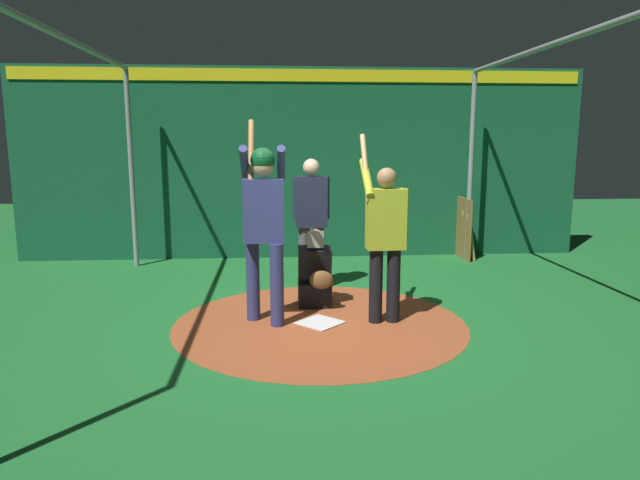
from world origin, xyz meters
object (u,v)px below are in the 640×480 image
batter (263,216)px  visitor (385,234)px  home_plate (320,323)px  bat_rack (461,229)px  umpire (311,217)px  catcher (315,276)px

batter → visitor: (0.08, 1.33, -0.20)m
home_plate → batter: (-0.10, -0.61, 1.19)m
bat_rack → batter: bearing=-44.4°
umpire → bat_rack: 3.47m
visitor → batter: bearing=-95.4°
home_plate → visitor: size_ratio=0.20×
batter → catcher: (-0.60, 0.61, -0.82)m
batter → umpire: size_ratio=1.27×
catcher → umpire: (-0.81, 0.00, 0.63)m
umpire → visitor: 1.65m
home_plate → catcher: 0.79m
umpire → bat_rack: bearing=126.3°
batter → bat_rack: bearing=135.6°
home_plate → umpire: (-1.51, -0.00, 0.99)m
catcher → bat_rack: bearing=135.8°
home_plate → umpire: size_ratio=0.24×
home_plate → umpire: bearing=-180.0°
catcher → home_plate: bearing=0.5°
home_plate → batter: 1.34m
umpire → visitor: size_ratio=0.85×
catcher → bat_rack: 3.97m
umpire → catcher: bearing=-0.3°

